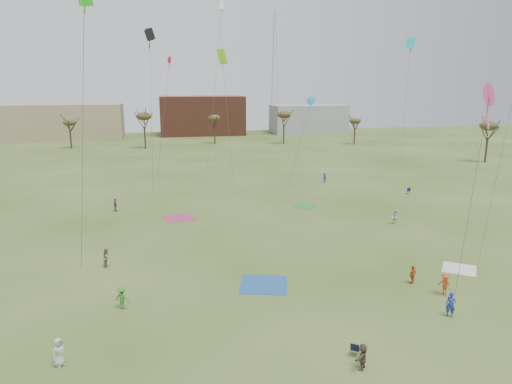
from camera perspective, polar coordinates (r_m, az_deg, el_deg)
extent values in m
plane|color=#344E18|center=(34.02, 4.29, -13.60)|extent=(260.00, 260.00, 0.00)
imported|color=#BCBCBC|center=(29.16, -23.13, -17.70)|extent=(0.94, 0.94, 1.64)
imported|color=#30822B|center=(34.24, -16.17, -12.42)|extent=(1.20, 1.04, 1.62)
imported|color=navy|center=(34.45, 22.90, -12.69)|extent=(0.75, 0.74, 1.75)
imported|color=#BE4F20|center=(38.80, 18.76, -9.61)|extent=(0.95, 0.76, 1.50)
imported|color=#856D54|center=(41.96, -17.93, -7.71)|extent=(0.76, 0.90, 1.65)
imported|color=brown|center=(27.43, 13.01, -19.17)|extent=(1.27, 1.33, 1.51)
imported|color=#C04724|center=(37.56, 22.24, -10.48)|extent=(0.95, 1.26, 1.72)
imported|color=purple|center=(59.66, -16.96, -1.52)|extent=(0.76, 1.07, 1.68)
imported|color=silver|center=(54.12, 16.77, -2.99)|extent=(0.99, 1.01, 1.65)
imported|color=#203795|center=(74.90, 8.44, 1.75)|extent=(0.78, 1.12, 1.58)
cube|color=#225597|center=(36.87, 0.93, -11.36)|extent=(4.44, 4.44, 0.03)
cube|color=silver|center=(43.38, 23.78, -8.68)|extent=(3.72, 3.72, 0.03)
cube|color=#A7335F|center=(55.25, -9.47, -3.17)|extent=(4.04, 4.04, 0.03)
cube|color=#2F8334|center=(59.96, 6.03, -1.77)|extent=(3.54, 3.54, 0.03)
cube|color=#121533|center=(28.66, 12.18, -18.39)|extent=(0.70, 0.70, 0.04)
cube|color=#121533|center=(28.34, 12.09, -18.22)|extent=(0.48, 0.41, 0.44)
cube|color=#131734|center=(69.94, 18.29, 0.12)|extent=(0.71, 0.71, 0.04)
cube|color=#131734|center=(70.11, 18.35, 0.33)|extent=(0.45, 0.44, 0.44)
cube|color=#29DA26|center=(36.05, -20.37, 21.15)|extent=(0.08, 0.08, 1.64)
cylinder|color=#4C4C51|center=(36.77, -20.61, 5.86)|extent=(2.11, 1.64, 20.53)
cone|color=#FF50A0|center=(33.97, 26.87, 10.70)|extent=(1.54, 0.11, 1.54)
cube|color=#FF50A0|center=(34.00, 26.70, 9.05)|extent=(0.08, 0.08, 2.52)
cylinder|color=#4C4C51|center=(34.26, 25.05, -0.77)|extent=(1.31, 0.38, 13.76)
cylinder|color=#4C4C51|center=(41.89, 28.55, 7.02)|extent=(3.70, 1.62, 22.17)
cube|color=black|center=(61.97, -12.98, 18.42)|extent=(0.78, 0.78, 1.34)
cube|color=black|center=(61.90, -12.95, 17.70)|extent=(0.08, 0.08, 2.01)
cylinder|color=#4C4C51|center=(61.99, -12.77, 8.93)|extent=(0.63, 0.45, 20.51)
cone|color=#2994EC|center=(63.20, 6.78, 11.14)|extent=(1.15, 0.08, 1.15)
cube|color=#2994EC|center=(63.23, 6.76, 10.47)|extent=(0.08, 0.08, 1.88)
cylinder|color=#4C4C51|center=(64.14, 5.30, 5.65)|extent=(2.59, 1.82, 12.37)
cube|color=#8ADB24|center=(71.48, -4.21, 16.32)|extent=(1.14, 1.14, 2.25)
cube|color=#8ADB24|center=(71.44, -4.20, 15.69)|extent=(0.08, 0.08, 2.02)
cylinder|color=#4C4C51|center=(71.62, -3.49, 8.92)|extent=(1.51, 0.09, 18.51)
cone|color=#C7153C|center=(72.96, -10.61, 15.74)|extent=(1.03, 0.07, 1.03)
cube|color=#C7153C|center=(72.93, -10.59, 15.22)|extent=(0.08, 0.08, 1.68)
cylinder|color=#4C4C51|center=(73.86, -11.35, 8.65)|extent=(2.64, 1.73, 18.08)
cube|color=teal|center=(88.65, 18.53, 17.04)|extent=(1.06, 1.06, 2.08)
cube|color=teal|center=(88.59, 18.49, 16.57)|extent=(0.08, 0.08, 1.87)
cylinder|color=#4C4C51|center=(86.13, 17.94, 10.02)|extent=(2.51, 3.92, 21.57)
cube|color=white|center=(81.75, -4.21, 21.96)|extent=(0.79, 0.79, 1.36)
cube|color=white|center=(81.63, -4.20, 21.41)|extent=(0.08, 0.08, 2.04)
cylinder|color=#4C4C51|center=(80.55, -5.17, 12.40)|extent=(3.14, 0.04, 27.10)
cylinder|color=#3A2B1E|center=(123.72, -21.88, 6.00)|extent=(0.40, 0.40, 4.32)
ellipsoid|color=#473D1E|center=(123.35, -22.04, 7.93)|extent=(3.02, 3.02, 1.58)
cylinder|color=#3A2B1E|center=(117.88, -13.54, 6.54)|extent=(0.40, 0.40, 5.40)
ellipsoid|color=#473D1E|center=(117.45, -13.67, 9.07)|extent=(3.78, 3.78, 1.98)
cylinder|color=#3A2B1E|center=(124.71, -5.12, 7.01)|extent=(0.40, 0.40, 4.68)
ellipsoid|color=#473D1E|center=(124.32, -5.16, 9.09)|extent=(3.28, 3.28, 1.72)
cylinder|color=#3A2B1E|center=(124.21, 3.44, 7.16)|extent=(0.40, 0.40, 5.28)
ellipsoid|color=#473D1E|center=(123.80, 3.47, 9.51)|extent=(3.70, 3.70, 1.94)
cylinder|color=#3A2B1E|center=(125.60, 12.05, 6.71)|extent=(0.40, 0.40, 4.20)
ellipsoid|color=#473D1E|center=(125.24, 12.14, 8.56)|extent=(2.94, 2.94, 1.54)
cylinder|color=#3A2B1E|center=(104.56, 26.53, 4.65)|extent=(0.40, 0.40, 5.04)
ellipsoid|color=#473D1E|center=(104.08, 26.80, 7.30)|extent=(3.53, 3.53, 1.85)
cube|color=#937F60|center=(146.91, -22.42, 8.03)|extent=(32.00, 14.00, 10.00)
cube|color=brown|center=(150.08, -6.74, 9.38)|extent=(26.00, 16.00, 12.00)
cube|color=gray|center=(155.38, 6.46, 8.95)|extent=(24.00, 12.00, 9.00)
cylinder|color=#9EA3A8|center=(159.22, 2.58, 14.34)|extent=(0.16, 0.16, 38.00)
cylinder|color=#9EA3A8|center=(159.64, 2.02, 14.34)|extent=(0.16, 0.16, 38.00)
cylinder|color=#9EA3A8|center=(158.13, 2.16, 14.35)|extent=(0.16, 0.16, 38.00)
cylinder|color=#9EA3A8|center=(160.80, 2.32, 21.66)|extent=(0.10, 0.10, 3.00)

